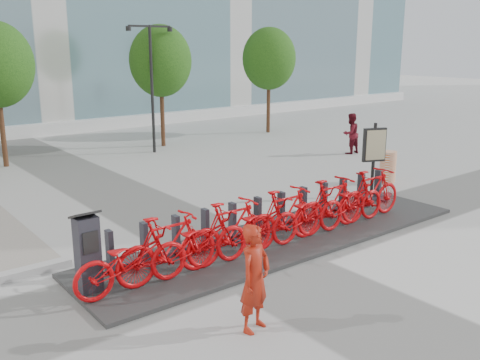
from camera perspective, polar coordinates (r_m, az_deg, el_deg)
ground at (r=11.13m, az=0.71°, el=-8.30°), size 120.00×120.00×0.00m
tree_2 at (r=23.06m, az=-8.48°, el=12.43°), size 2.60×2.60×5.10m
tree_3 at (r=26.55m, az=3.11°, el=12.78°), size 2.60×2.60×5.10m
streetlamp at (r=21.72m, az=-9.43°, el=11.08°), size 2.00×0.20×5.00m
dock_pad at (r=12.12m, az=4.64°, el=-6.21°), size 9.60×2.40×0.08m
dock_rail_posts at (r=12.34m, az=3.40°, el=-3.53°), size 8.02×0.50×0.85m
bike_0 at (r=9.56m, az=-11.47°, el=-8.34°), size 2.15×0.75×1.13m
bike_1 at (r=9.84m, az=-7.72°, el=-7.10°), size 2.09×0.59×1.25m
bike_2 at (r=10.22m, az=-4.21°, el=-6.56°), size 2.15×0.75×1.13m
bike_3 at (r=10.59m, az=-0.97°, el=-5.40°), size 2.09×0.59×1.25m
bike_4 at (r=11.03m, az=2.02°, el=-4.93°), size 2.15×0.75×1.13m
bike_5 at (r=11.47m, az=4.79°, el=-3.89°), size 2.09×0.59×1.25m
bike_6 at (r=11.97m, az=7.32°, el=-3.49°), size 2.15×0.75×1.13m
bike_7 at (r=12.45m, az=9.67°, el=-2.58°), size 2.09×0.59×1.25m
bike_8 at (r=12.99m, az=11.81°, el=-2.25°), size 2.15×0.75×1.13m
bike_9 at (r=13.52m, az=13.80°, el=-1.44°), size 2.09×0.59×1.25m
kiosk at (r=9.64m, az=-15.94°, el=-7.45°), size 0.46×0.38×1.49m
worker_red at (r=8.20m, az=1.60°, el=-10.42°), size 0.71×0.57×1.69m
pedestrian at (r=21.88m, az=11.72°, el=4.87°), size 0.79×0.62×1.62m
construction_barrel at (r=17.63m, az=15.49°, el=1.38°), size 0.62×0.62×0.99m
map_sign at (r=15.71m, az=14.14°, el=3.33°), size 0.68×0.36×2.13m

